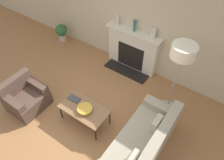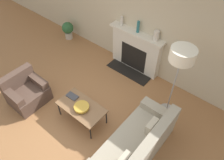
# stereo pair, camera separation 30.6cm
# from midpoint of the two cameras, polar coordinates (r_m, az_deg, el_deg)

# --- Properties ---
(ground_plane) EXTENTS (18.00, 18.00, 0.00)m
(ground_plane) POSITION_cam_midpoint_polar(r_m,az_deg,el_deg) (5.27, -9.88, -10.27)
(ground_plane) COLOR #99663D
(wall_back) EXTENTS (18.00, 0.06, 2.90)m
(wall_back) POSITION_cam_midpoint_polar(r_m,az_deg,el_deg) (5.68, 5.24, 15.32)
(wall_back) COLOR #BCAD8E
(wall_back) RESTS_ON ground_plane
(fireplace) EXTENTS (1.58, 0.59, 1.19)m
(fireplace) POSITION_cam_midpoint_polar(r_m,az_deg,el_deg) (6.07, 3.87, 7.73)
(fireplace) COLOR beige
(fireplace) RESTS_ON ground_plane
(couch) EXTENTS (0.84, 2.05, 0.83)m
(couch) POSITION_cam_midpoint_polar(r_m,az_deg,el_deg) (4.54, 5.66, -16.66)
(couch) COLOR #9E937F
(couch) RESTS_ON ground_plane
(armchair_near) EXTENTS (0.77, 0.86, 0.79)m
(armchair_near) POSITION_cam_midpoint_polar(r_m,az_deg,el_deg) (5.67, -23.11, -4.23)
(armchair_near) COLOR #4C382D
(armchair_near) RESTS_ON ground_plane
(coffee_table) EXTENTS (1.08, 0.60, 0.46)m
(coffee_table) POSITION_cam_midpoint_polar(r_m,az_deg,el_deg) (4.90, -9.04, -7.64)
(coffee_table) COLOR brown
(coffee_table) RESTS_ON ground_plane
(bowl) EXTENTS (0.34, 0.34, 0.08)m
(bowl) POSITION_cam_midpoint_polar(r_m,az_deg,el_deg) (4.81, -8.98, -7.53)
(bowl) COLOR #BC8E2D
(bowl) RESTS_ON coffee_table
(book) EXTENTS (0.29, 0.18, 0.02)m
(book) POSITION_cam_midpoint_polar(r_m,az_deg,el_deg) (5.07, -11.62, -4.84)
(book) COLOR #38383D
(book) RESTS_ON coffee_table
(floor_lamp) EXTENTS (0.50, 0.50, 1.87)m
(floor_lamp) POSITION_cam_midpoint_polar(r_m,az_deg,el_deg) (4.42, 16.01, 6.00)
(floor_lamp) COLOR gray
(floor_lamp) RESTS_ON ground_plane
(mantel_vase_left) EXTENTS (0.08, 0.08, 0.26)m
(mantel_vase_left) POSITION_cam_midpoint_polar(r_m,az_deg,el_deg) (5.89, -0.03, 15.26)
(mantel_vase_left) COLOR beige
(mantel_vase_left) RESTS_ON fireplace
(mantel_vase_center_left) EXTENTS (0.07, 0.07, 0.31)m
(mantel_vase_center_left) POSITION_cam_midpoint_polar(r_m,az_deg,el_deg) (5.64, 4.35, 13.92)
(mantel_vase_center_left) COLOR #28666B
(mantel_vase_center_left) RESTS_ON fireplace
(mantel_vase_center_right) EXTENTS (0.14, 0.14, 0.25)m
(mantel_vase_center_right) POSITION_cam_midpoint_polar(r_m,az_deg,el_deg) (5.45, 9.17, 11.84)
(mantel_vase_center_right) COLOR beige
(mantel_vase_center_right) RESTS_ON fireplace
(potted_plant) EXTENTS (0.37, 0.37, 0.58)m
(potted_plant) POSITION_cam_midpoint_polar(r_m,az_deg,el_deg) (7.46, -14.25, 12.14)
(potted_plant) COLOR #B2A899
(potted_plant) RESTS_ON ground_plane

